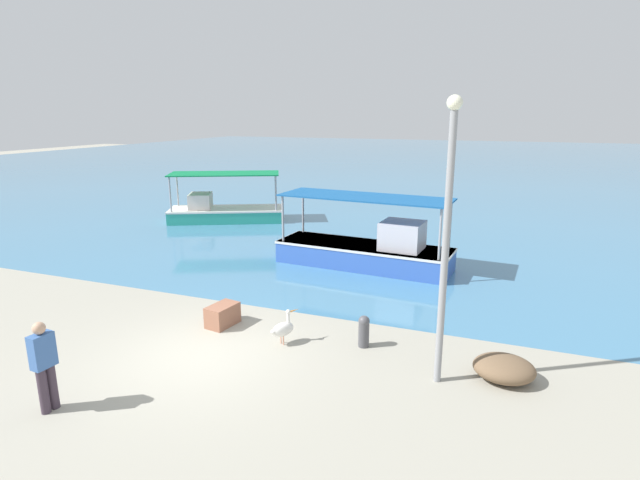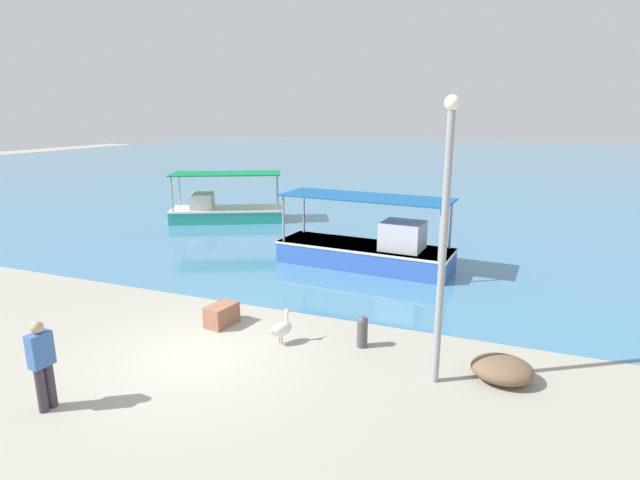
# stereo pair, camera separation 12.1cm
# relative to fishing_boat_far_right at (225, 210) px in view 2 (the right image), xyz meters

# --- Properties ---
(ground) EXTENTS (120.00, 120.00, 0.00)m
(ground) POSITION_rel_fishing_boat_far_right_xyz_m (7.01, -12.43, -0.54)
(ground) COLOR #9F9B8C
(harbor_water) EXTENTS (110.00, 90.00, 0.00)m
(harbor_water) POSITION_rel_fishing_boat_far_right_xyz_m (7.01, 35.57, -0.54)
(harbor_water) COLOR teal
(harbor_water) RESTS_ON ground
(fishing_boat_far_right) EXTENTS (5.77, 4.14, 2.34)m
(fishing_boat_far_right) POSITION_rel_fishing_boat_far_right_xyz_m (0.00, 0.00, 0.00)
(fishing_boat_far_right) COLOR teal
(fishing_boat_far_right) RESTS_ON harbor_water
(fishing_boat_far_left) EXTENTS (6.13, 2.31, 2.44)m
(fishing_boat_far_left) POSITION_rel_fishing_boat_far_right_xyz_m (8.71, -4.78, 0.09)
(fishing_boat_far_left) COLOR #365FB9
(fishing_boat_far_left) RESTS_ON harbor_water
(pelican) EXTENTS (0.52, 0.74, 0.80)m
(pelican) POSITION_rel_fishing_boat_far_right_xyz_m (8.48, -11.24, -0.17)
(pelican) COLOR #E0997A
(pelican) RESTS_ON ground
(lamp_post) EXTENTS (0.28, 0.28, 5.46)m
(lamp_post) POSITION_rel_fishing_boat_far_right_xyz_m (12.02, -11.64, 2.54)
(lamp_post) COLOR gray
(lamp_post) RESTS_ON ground
(mooring_bollard) EXTENTS (0.26, 0.26, 0.74)m
(mooring_bollard) POSITION_rel_fishing_boat_far_right_xyz_m (10.24, -10.71, -0.15)
(mooring_bollard) COLOR #47474C
(mooring_bollard) RESTS_ON ground
(fisherman_standing) EXTENTS (0.26, 0.42, 1.69)m
(fisherman_standing) POSITION_rel_fishing_boat_far_right_xyz_m (5.72, -15.13, 0.36)
(fisherman_standing) COLOR #3E313E
(fisherman_standing) RESTS_ON ground
(net_pile) EXTENTS (1.20, 1.02, 0.49)m
(net_pile) POSITION_rel_fishing_boat_far_right_xyz_m (13.25, -11.13, -0.30)
(net_pile) COLOR brown
(net_pile) RESTS_ON ground
(cargo_crate) EXTENTS (0.63, 0.89, 0.53)m
(cargo_crate) POSITION_rel_fishing_boat_far_right_xyz_m (6.63, -10.83, -0.28)
(cargo_crate) COLOR #935E46
(cargo_crate) RESTS_ON ground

